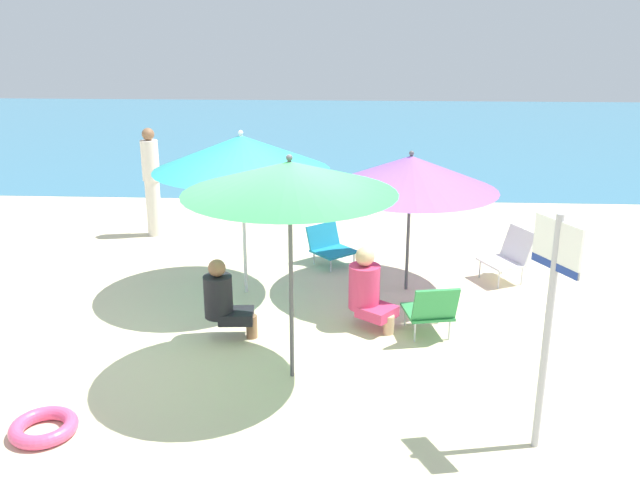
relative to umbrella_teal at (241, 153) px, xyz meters
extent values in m
plane|color=beige|center=(0.40, -1.34, -1.76)|extent=(40.00, 40.00, 0.00)
cube|color=teal|center=(0.40, 12.53, -1.75)|extent=(40.00, 16.00, 0.01)
cylinder|color=silver|center=(0.00, 0.00, -0.77)|extent=(0.04, 0.04, 1.96)
cone|color=teal|center=(0.00, 0.00, 0.00)|extent=(2.09, 2.09, 0.41)
sphere|color=silver|center=(0.00, 0.00, 0.24)|extent=(0.06, 0.06, 0.06)
cylinder|color=#4C4C51|center=(0.77, -2.05, -0.71)|extent=(0.04, 0.04, 2.08)
cone|color=green|center=(0.77, -2.05, 0.18)|extent=(1.91, 1.91, 0.28)
sphere|color=#4C4C51|center=(0.77, -2.05, 0.36)|extent=(0.06, 0.06, 0.06)
cylinder|color=#4C4C51|center=(2.00, 0.21, -0.90)|extent=(0.04, 0.04, 1.70)
cone|color=#8E56C6|center=(2.00, 0.21, -0.26)|extent=(2.11, 2.11, 0.41)
sphere|color=#4C4C51|center=(2.00, 0.21, -0.02)|extent=(0.06, 0.06, 0.06)
cube|color=#33934C|center=(2.14, -1.03, -1.51)|extent=(0.56, 0.59, 0.03)
cube|color=#33934C|center=(2.19, -1.29, -1.31)|extent=(0.49, 0.24, 0.39)
cylinder|color=silver|center=(1.91, -0.87, -1.64)|extent=(0.02, 0.02, 0.23)
cylinder|color=silver|center=(2.28, -0.80, -1.64)|extent=(0.02, 0.02, 0.23)
cylinder|color=silver|center=(1.99, -1.27, -1.64)|extent=(0.02, 0.02, 0.23)
cylinder|color=silver|center=(2.36, -1.19, -1.64)|extent=(0.02, 0.02, 0.23)
cube|color=white|center=(3.23, 0.55, -1.50)|extent=(0.62, 0.65, 0.03)
cube|color=white|center=(3.45, 0.65, -1.28)|extent=(0.36, 0.54, 0.42)
cylinder|color=silver|center=(3.16, 0.29, -1.63)|extent=(0.02, 0.02, 0.24)
cylinder|color=silver|center=(2.99, 0.66, -1.63)|extent=(0.02, 0.02, 0.24)
cylinder|color=silver|center=(3.48, 0.44, -1.63)|extent=(0.02, 0.02, 0.24)
cylinder|color=silver|center=(3.31, 0.81, -1.63)|extent=(0.02, 0.02, 0.24)
cube|color=teal|center=(1.06, 1.03, -1.56)|extent=(0.69, 0.69, 0.03)
cube|color=teal|center=(0.89, 1.22, -1.39)|extent=(0.47, 0.44, 0.33)
cylinder|color=silver|center=(1.33, 1.03, -1.66)|extent=(0.02, 0.02, 0.18)
cylinder|color=silver|center=(1.02, 0.76, -1.66)|extent=(0.02, 0.02, 0.18)
cylinder|color=silver|center=(1.09, 1.31, -1.66)|extent=(0.02, 0.02, 0.18)
cylinder|color=silver|center=(0.78, 1.04, -1.66)|extent=(0.02, 0.02, 0.18)
cube|color=#DB3866|center=(1.60, -0.98, -1.55)|extent=(0.50, 0.49, 0.12)
cylinder|color=#DBAD84|center=(1.72, -1.08, -1.65)|extent=(0.12, 0.12, 0.21)
cylinder|color=#DB3866|center=(1.45, -0.87, -1.30)|extent=(0.34, 0.34, 0.49)
sphere|color=#DBAD84|center=(1.45, -0.87, -0.95)|extent=(0.21, 0.21, 0.21)
cube|color=black|center=(0.10, -1.27, -1.50)|extent=(0.38, 0.33, 0.12)
cylinder|color=#896042|center=(0.26, -1.25, -1.63)|extent=(0.12, 0.12, 0.25)
cylinder|color=black|center=(-0.08, -1.28, -1.28)|extent=(0.30, 0.30, 0.45)
sphere|color=#896042|center=(-0.08, -1.28, -0.96)|extent=(0.18, 0.18, 0.18)
cylinder|color=silver|center=(-1.80, 2.27, -1.31)|extent=(0.23, 0.23, 0.88)
cylinder|color=silver|center=(-1.80, 2.27, -0.57)|extent=(0.27, 0.27, 0.61)
sphere|color=#896042|center=(-1.80, 2.27, -0.17)|extent=(0.19, 0.19, 0.19)
cylinder|color=#ADADB2|center=(2.81, -3.06, -0.79)|extent=(0.06, 0.06, 1.93)
cube|color=white|center=(2.81, -3.06, -0.06)|extent=(0.23, 0.45, 0.37)
cube|color=navy|center=(2.81, -3.06, -0.22)|extent=(0.24, 0.45, 0.06)
torus|color=#E54C7F|center=(-1.18, -3.11, -1.70)|extent=(0.55, 0.55, 0.12)
camera|label=1|loc=(1.35, -7.83, 1.51)|focal=38.37mm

